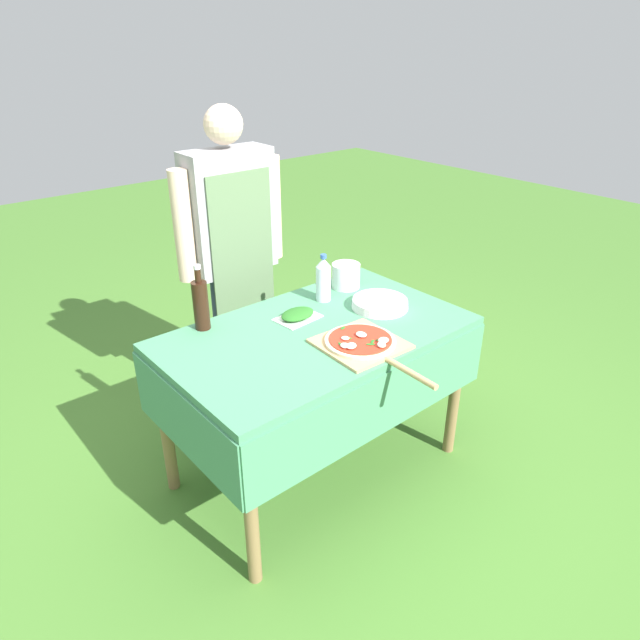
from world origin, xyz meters
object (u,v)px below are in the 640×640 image
Objects in this scene: pizza_on_peel at (363,344)px; water_bottle at (323,279)px; person_cook at (232,242)px; plate_stack at (380,303)px; oil_bottle at (201,304)px; prep_table at (316,351)px; herb_container at (298,315)px; mixing_tub at (346,276)px.

water_bottle is (0.17, 0.44, 0.09)m from pizza_on_peel.
person_cook reaches higher than plate_stack.
oil_bottle is at bearing 128.33° from pizza_on_peel.
prep_table is 0.37m from water_bottle.
prep_table is 0.26m from pizza_on_peel.
oil_bottle is (-0.41, -0.39, -0.08)m from person_cook.
plate_stack is at bearing 36.28° from pizza_on_peel.
oil_bottle reaches higher than pizza_on_peel.
oil_bottle is 0.58m from water_bottle.
pizza_on_peel is at bearing -146.12° from plate_stack.
herb_container reaches higher than prep_table.
herb_container is (0.01, 0.13, 0.12)m from prep_table.
person_cook is at bearing 85.07° from herb_container.
water_bottle reaches higher than herb_container.
pizza_on_peel is (0.05, -0.23, 0.12)m from prep_table.
person_cook is 0.61m from herb_container.
prep_table is 9.41× the size of mixing_tub.
person_cook is at bearing 112.59° from plate_stack.
person_cook is 0.96m from pizza_on_peel.
person_cook is (0.06, 0.71, 0.29)m from prep_table.
plate_stack is at bearing -3.01° from prep_table.
person_cook is at bearing 85.56° from prep_table.
mixing_tub is at bearing 16.79° from herb_container.
pizza_on_peel is 0.60m from mixing_tub.
herb_container is at bearing 87.71° from prep_table.
water_bottle is at bearing 108.87° from person_cook.
water_bottle is at bearing -166.45° from mixing_tub.
mixing_tub is at bearing -5.30° from oil_bottle.
pizza_on_peel is 2.50× the size of water_bottle.
plate_stack is (0.71, -0.34, -0.09)m from oil_bottle.
mixing_tub reaches higher than herb_container.
person_cook is 0.57m from oil_bottle.
person_cook is 6.15× the size of plate_stack.
herb_container is at bearing -27.84° from oil_bottle.
herb_container is (0.36, -0.19, -0.09)m from oil_bottle.
oil_bottle reaches higher than water_bottle.
person_cook reaches higher than water_bottle.
mixing_tub is (0.40, 0.12, 0.04)m from herb_container.
person_cook reaches higher than herb_container.
water_bottle is at bearing 121.89° from plate_stack.
water_bottle is 0.24m from herb_container.
plate_stack is (0.35, -0.15, 0.00)m from herb_container.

